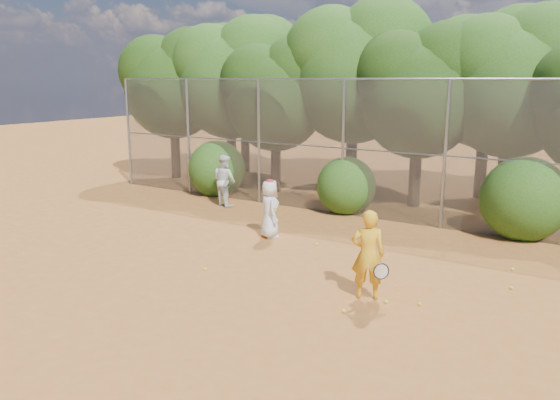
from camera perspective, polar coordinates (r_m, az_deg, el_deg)
The scene contains 24 objects.
ground at distance 11.17m, azimuth -2.49°, elevation -8.51°, with size 80.00×80.00×0.00m, color #9A5722.
fence_back at distance 15.90m, azimuth 9.47°, elevation 5.33°, with size 20.05×0.09×4.03m.
tree_0 at distance 22.63m, azimuth -10.99°, elevation 12.17°, with size 4.38×3.81×6.00m.
tree_1 at distance 21.41m, azimuth -5.03°, elevation 12.96°, with size 4.64×4.03×6.35m.
tree_2 at distance 19.41m, azimuth -0.28°, elevation 11.33°, with size 3.99×3.47×5.47m.
tree_3 at distance 19.11m, azimuth 7.96°, elevation 13.63°, with size 4.89×4.26×6.70m.
tree_4 at distance 17.64m, azimuth 14.60°, elevation 11.37°, with size 4.19×3.64×5.73m.
tree_5 at distance 17.84m, azimuth 23.30°, elevation 11.70°, with size 4.51×3.92×6.17m.
tree_9 at distance 23.86m, azimuth -3.59°, elevation 13.36°, with size 4.83×4.20×6.62m.
tree_10 at distance 21.53m, azimuth 7.97°, elevation 14.12°, with size 5.15×4.48×7.06m.
tree_11 at distance 19.59m, azimuth 21.16°, elevation 12.21°, with size 4.64×4.03×6.35m.
bush_0 at distance 19.30m, azimuth -6.62°, elevation 3.53°, with size 2.00×2.00×2.00m, color #234A12.
bush_1 at distance 16.70m, azimuth 6.94°, elevation 1.75°, with size 1.80×1.80×1.80m, color #234A12.
bush_2 at distance 15.27m, azimuth 24.17°, elevation 0.47°, with size 2.20×2.20×2.20m, color #234A12.
player_yellow at distance 10.23m, azimuth 9.18°, elevation -5.65°, with size 0.85×0.64×1.70m.
player_teen at distance 13.97m, azimuth -1.07°, elevation -0.90°, with size 0.86×0.84×1.52m.
player_white at distance 17.55m, azimuth -5.80°, elevation 2.06°, with size 0.94×0.86×1.65m.
ball_0 at distance 10.35m, azimuth 14.39°, elevation -10.47°, with size 0.07×0.07×0.07m, color #CADF28.
ball_1 at distance 11.66m, azimuth 23.02°, elevation -8.45°, with size 0.07×0.07×0.07m, color #CADF28.
ball_2 at distance 9.83m, azimuth 6.68°, elevation -11.43°, with size 0.07×0.07×0.07m, color #CADF28.
ball_3 at distance 10.31m, azimuth 11.01°, elevation -10.39°, with size 0.07×0.07×0.07m, color #CADF28.
ball_4 at distance 11.87m, azimuth -7.83°, elevation -7.15°, with size 0.07×0.07×0.07m, color #CADF28.
ball_5 at distance 12.77m, azimuth 23.12°, elevation -6.65°, with size 0.07×0.07×0.07m, color #CADF28.
ball_6 at distance 13.48m, azimuth 3.85°, elevation -4.63°, with size 0.07×0.07×0.07m, color #CADF28.
Camera 1 is at (5.93, -8.57, 4.03)m, focal length 35.00 mm.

